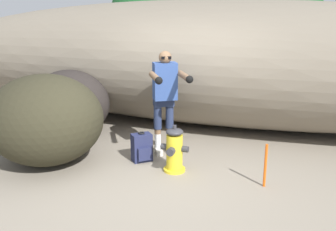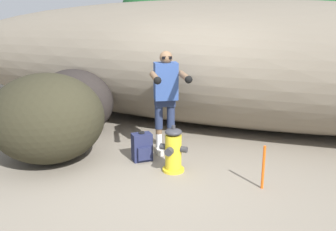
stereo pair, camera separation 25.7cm
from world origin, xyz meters
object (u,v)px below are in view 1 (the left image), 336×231
at_px(fire_hydrant, 174,150).
at_px(survey_stake, 265,166).
at_px(utility_worker, 165,90).
at_px(boulder_mid, 70,103).
at_px(boulder_large, 45,119).
at_px(spare_backpack, 142,148).

distance_m(fire_hydrant, survey_stake, 1.31).
bearing_deg(utility_worker, boulder_mid, -131.55).
relative_size(fire_hydrant, boulder_large, 0.38).
xyz_separation_m(boulder_large, survey_stake, (3.28, 0.24, -0.39)).
height_order(utility_worker, boulder_large, utility_worker).
distance_m(spare_backpack, boulder_mid, 1.95).
bearing_deg(utility_worker, survey_stake, 36.40).
bearing_deg(spare_backpack, survey_stake, 39.07).
distance_m(boulder_large, survey_stake, 3.31).
relative_size(boulder_mid, survey_stake, 2.46).
bearing_deg(spare_backpack, fire_hydrant, 29.12).
xyz_separation_m(utility_worker, spare_backpack, (-0.24, -0.39, -0.85)).
height_order(fire_hydrant, utility_worker, utility_worker).
height_order(fire_hydrant, spare_backpack, fire_hydrant).
xyz_separation_m(fire_hydrant, survey_stake, (1.30, -0.08, -0.02)).
height_order(utility_worker, survey_stake, utility_worker).
bearing_deg(survey_stake, fire_hydrant, 176.60).
bearing_deg(utility_worker, boulder_large, -92.25).
xyz_separation_m(spare_backpack, boulder_mid, (-1.76, 0.74, 0.41)).
xyz_separation_m(boulder_mid, survey_stake, (3.67, -1.02, -0.32)).
distance_m(fire_hydrant, boulder_large, 2.03).
height_order(spare_backpack, survey_stake, survey_stake).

